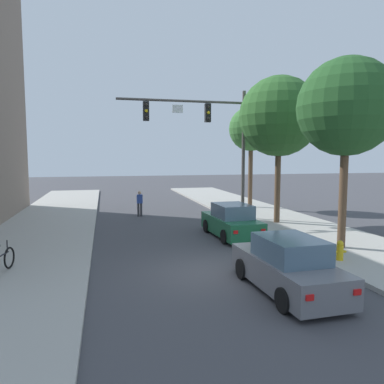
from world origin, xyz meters
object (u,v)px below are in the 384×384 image
pedestrian_crossing_road (140,202)px  bicycle_leaning (1,261)px  car_following_grey (287,267)px  street_tree_second (279,117)px  traffic_signal_mast (209,130)px  street_tree_nearest (347,108)px  street_tree_third (251,129)px  car_lead_green (231,222)px  fire_hydrant (340,250)px

pedestrian_crossing_road → bicycle_leaning: 12.19m
car_following_grey → pedestrian_crossing_road: (-2.86, 14.09, 0.19)m
street_tree_second → bicycle_leaning: bearing=-153.8°
traffic_signal_mast → pedestrian_crossing_road: traffic_signal_mast is taller
traffic_signal_mast → bicycle_leaning: traffic_signal_mast is taller
pedestrian_crossing_road → street_tree_nearest: size_ratio=0.22×
traffic_signal_mast → street_tree_third: 6.34m
street_tree_nearest → traffic_signal_mast: bearing=114.5°
car_lead_green → traffic_signal_mast: bearing=89.6°
street_tree_nearest → car_lead_green: bearing=134.6°
car_following_grey → fire_hydrant: (3.12, 1.95, -0.22)m
street_tree_third → bicycle_leaning: bearing=-137.6°
fire_hydrant → street_tree_third: size_ratio=0.10×
car_following_grey → fire_hydrant: bearing=32.1°
car_following_grey → street_tree_nearest: (4.33, 3.57, 5.05)m
street_tree_second → traffic_signal_mast: bearing=153.5°
car_following_grey → street_tree_second: street_tree_second is taller
traffic_signal_mast → bicycle_leaning: size_ratio=4.30×
car_following_grey → fire_hydrant: 3.69m
traffic_signal_mast → street_tree_third: traffic_signal_mast is taller
traffic_signal_mast → car_lead_green: size_ratio=1.75×
car_lead_green → pedestrian_crossing_road: pedestrian_crossing_road is taller
traffic_signal_mast → bicycle_leaning: bearing=-138.9°
car_lead_green → pedestrian_crossing_road: bearing=117.9°
pedestrian_crossing_road → bicycle_leaning: pedestrian_crossing_road is taller
car_following_grey → bicycle_leaning: (-8.27, 3.17, -0.18)m
car_following_grey → street_tree_nearest: street_tree_nearest is taller
bicycle_leaning → car_following_grey: bearing=-21.0°
fire_hydrant → street_tree_nearest: (1.21, 1.62, 5.27)m
pedestrian_crossing_road → street_tree_third: street_tree_third is taller
car_lead_green → street_tree_second: 6.77m
car_following_grey → pedestrian_crossing_road: 14.38m
street_tree_nearest → street_tree_third: 12.10m
pedestrian_crossing_road → fire_hydrant: size_ratio=2.28×
fire_hydrant → street_tree_second: size_ratio=0.09×
street_tree_third → pedestrian_crossing_road: bearing=-169.4°
street_tree_nearest → street_tree_third: street_tree_nearest is taller
car_lead_green → street_tree_nearest: street_tree_nearest is taller
traffic_signal_mast → street_tree_second: street_tree_second is taller
fire_hydrant → street_tree_third: 14.83m
car_following_grey → pedestrian_crossing_road: pedestrian_crossing_road is taller
car_lead_green → car_following_grey: 7.15m
street_tree_second → fire_hydrant: bearing=-99.7°
traffic_signal_mast → car_lead_green: (-0.03, -4.06, -4.66)m
car_lead_green → pedestrian_crossing_road: 7.92m
car_lead_green → bicycle_leaning: (-9.12, -3.93, -0.18)m
traffic_signal_mast → street_tree_nearest: bearing=-65.5°
bicycle_leaning → street_tree_nearest: bearing=1.8°
traffic_signal_mast → street_tree_nearest: street_tree_nearest is taller
bicycle_leaning → street_tree_nearest: size_ratio=0.23×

